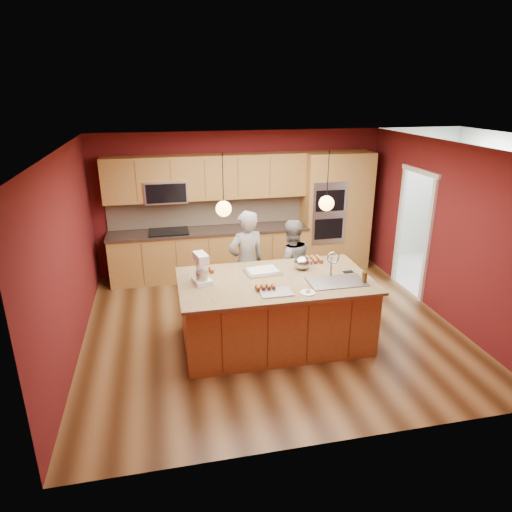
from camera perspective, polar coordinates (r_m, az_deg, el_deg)
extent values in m
plane|color=#412611|center=(7.07, 1.80, -8.77)|extent=(5.50, 5.50, 0.00)
plane|color=white|center=(6.23, 2.07, 13.50)|extent=(5.50, 5.50, 0.00)
plane|color=#551315|center=(8.88, -1.99, 6.70)|extent=(5.50, 0.00, 5.50)
plane|color=#551315|center=(4.34, 9.98, -8.76)|extent=(5.50, 0.00, 5.50)
plane|color=#551315|center=(6.47, -22.45, -0.11)|extent=(0.00, 5.00, 5.00)
plane|color=#551315|center=(7.64, 22.39, 2.91)|extent=(0.00, 5.00, 5.00)
cube|color=olive|center=(8.76, -5.75, 0.28)|extent=(3.70, 0.60, 0.90)
cube|color=#2E211D|center=(8.61, -5.85, 3.16)|extent=(3.74, 0.64, 0.04)
cube|color=beige|center=(8.81, -6.14, 5.61)|extent=(3.70, 0.03, 0.56)
cube|color=olive|center=(8.50, -6.19, 9.77)|extent=(3.70, 0.36, 0.80)
cube|color=black|center=(8.55, -10.85, 2.99)|extent=(0.72, 0.52, 0.03)
cube|color=#ADAFB5|center=(8.48, -11.21, 7.97)|extent=(0.76, 0.40, 0.40)
cube|color=olive|center=(9.06, 8.43, 5.46)|extent=(0.80, 0.60, 2.30)
cube|color=#ADAFB5|center=(8.77, 9.12, 5.28)|extent=(0.66, 0.04, 1.20)
cube|color=olive|center=(9.30, 12.21, 5.61)|extent=(0.50, 0.60, 2.30)
plane|color=silver|center=(9.50, 21.88, -2.45)|extent=(2.60, 2.60, 0.00)
plane|color=beige|center=(9.64, 27.41, 5.51)|extent=(0.00, 2.70, 2.70)
cube|color=white|center=(9.40, 27.05, 9.02)|extent=(0.35, 2.40, 0.75)
cylinder|color=black|center=(5.72, -4.16, 9.31)|extent=(0.01, 0.01, 0.70)
sphere|color=gold|center=(5.80, -4.07, 5.91)|extent=(0.20, 0.20, 0.20)
cylinder|color=black|center=(6.06, 8.98, 9.74)|extent=(0.01, 0.01, 0.70)
sphere|color=gold|center=(6.14, 8.80, 6.53)|extent=(0.20, 0.20, 0.20)
cube|color=olive|center=(6.48, 2.34, -7.03)|extent=(2.53, 1.37, 0.93)
cube|color=tan|center=(6.27, 2.40, -3.09)|extent=(2.63, 1.47, 0.04)
cube|color=#ADAFB5|center=(6.30, 10.00, -3.88)|extent=(0.76, 0.44, 0.18)
imported|color=black|center=(7.15, -1.22, -0.90)|extent=(0.71, 0.57, 1.70)
imported|color=slate|center=(7.35, 4.29, -1.15)|extent=(0.76, 0.61, 1.51)
cube|color=white|center=(6.16, -6.76, -3.11)|extent=(0.28, 0.33, 0.07)
cube|color=white|center=(6.21, -6.94, -1.20)|extent=(0.13, 0.11, 0.28)
cube|color=white|center=(6.06, -6.91, -0.19)|extent=(0.20, 0.31, 0.11)
cylinder|color=#B1B4B8|center=(6.09, -6.75, -2.61)|extent=(0.16, 0.16, 0.15)
cube|color=silver|center=(6.47, 0.84, -1.97)|extent=(0.52, 0.41, 0.03)
cube|color=white|center=(6.46, 0.84, -1.81)|extent=(0.45, 0.34, 0.02)
cube|color=#ADAFB5|center=(5.85, 2.49, -4.54)|extent=(0.41, 0.29, 0.02)
ellipsoid|color=#B1B4B8|center=(6.60, 5.79, -0.84)|extent=(0.24, 0.24, 0.20)
cylinder|color=white|center=(5.87, 6.50, -4.58)|extent=(0.19, 0.19, 0.01)
cylinder|color=#3B260C|center=(6.30, 13.40, -2.61)|extent=(0.07, 0.07, 0.15)
cube|color=black|center=(6.62, 11.45, -1.95)|extent=(0.15, 0.09, 0.01)
cube|color=white|center=(9.34, 26.52, -0.02)|extent=(0.85, 0.86, 1.06)
cube|color=white|center=(9.99, 23.71, 1.23)|extent=(0.60, 0.62, 0.93)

